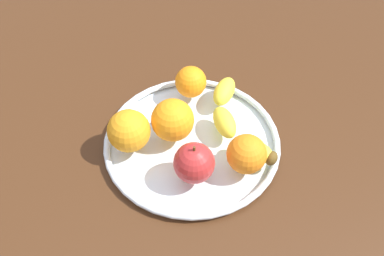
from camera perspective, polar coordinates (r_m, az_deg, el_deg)
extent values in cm
cube|color=#412512|center=(79.97, 0.00, -3.14)|extent=(148.23, 148.23, 4.00)
cylinder|color=silver|center=(78.15, 0.00, -2.13)|extent=(30.86, 30.86, 0.60)
torus|color=silver|center=(77.44, 0.00, -1.72)|extent=(32.15, 32.15, 1.20)
ellipsoid|color=yellow|center=(82.71, 4.35, 4.93)|extent=(8.09, 7.06, 3.69)
ellipsoid|color=yellow|center=(77.29, 4.39, 0.77)|extent=(7.63, 4.49, 3.69)
ellipsoid|color=yellow|center=(73.86, 8.35, -2.94)|extent=(7.68, 7.79, 3.69)
ellipsoid|color=brown|center=(73.27, 10.61, -4.02)|extent=(3.25, 3.23, 2.58)
sphere|color=#AE2827|center=(69.49, 0.29, -4.70)|extent=(6.90, 6.90, 6.90)
cylinder|color=#593819|center=(66.55, 0.30, -2.88)|extent=(0.44, 0.44, 1.20)
sphere|color=orange|center=(82.59, -0.17, 6.21)|extent=(6.14, 6.14, 6.14)
sphere|color=orange|center=(74.82, -2.61, 1.07)|extent=(7.69, 7.69, 7.69)
sphere|color=orange|center=(71.21, 7.33, -3.48)|extent=(6.78, 6.78, 6.78)
sphere|color=orange|center=(74.03, -8.46, -0.38)|extent=(7.56, 7.56, 7.56)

